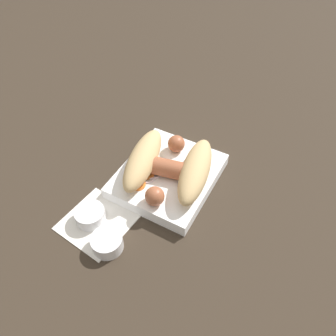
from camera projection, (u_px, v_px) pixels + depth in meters
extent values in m
plane|color=#33281E|center=(168.00, 180.00, 0.66)|extent=(3.00, 3.00, 0.00)
cube|color=white|center=(168.00, 176.00, 0.65)|extent=(0.20, 0.18, 0.03)
ellipsoid|color=tan|center=(195.00, 170.00, 0.61)|extent=(0.17, 0.09, 0.05)
ellipsoid|color=tan|center=(143.00, 159.00, 0.63)|extent=(0.17, 0.09, 0.05)
cylinder|color=#9E5638|center=(166.00, 168.00, 0.62)|extent=(0.06, 0.14, 0.04)
sphere|color=#9E5638|center=(176.00, 144.00, 0.67)|extent=(0.04, 0.04, 0.04)
sphere|color=#9E5638|center=(155.00, 196.00, 0.57)|extent=(0.04, 0.04, 0.04)
cylinder|color=#F99E4C|center=(146.00, 168.00, 0.64)|extent=(0.04, 0.04, 0.00)
cylinder|color=#F99E4C|center=(140.00, 167.00, 0.64)|extent=(0.04, 0.04, 0.00)
cylinder|color=orange|center=(147.00, 173.00, 0.63)|extent=(0.04, 0.04, 0.00)
cylinder|color=orange|center=(138.00, 184.00, 0.61)|extent=(0.04, 0.04, 0.00)
torus|color=silver|center=(152.00, 171.00, 0.64)|extent=(0.04, 0.04, 0.00)
torus|color=silver|center=(147.00, 177.00, 0.63)|extent=(0.03, 0.03, 0.00)
cube|color=white|center=(97.00, 222.00, 0.59)|extent=(0.13, 0.13, 0.00)
cylinder|color=white|center=(90.00, 216.00, 0.58)|extent=(0.05, 0.05, 0.03)
cylinder|color=white|center=(91.00, 218.00, 0.59)|extent=(0.04, 0.04, 0.01)
cylinder|color=white|center=(107.00, 243.00, 0.55)|extent=(0.05, 0.05, 0.03)
cylinder|color=white|center=(108.00, 245.00, 0.55)|extent=(0.04, 0.04, 0.01)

